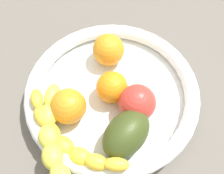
{
  "coord_description": "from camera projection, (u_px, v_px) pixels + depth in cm",
  "views": [
    {
      "loc": [
        9.44,
        -23.42,
        50.11
      ],
      "look_at": [
        0.0,
        0.0,
        7.69
      ],
      "focal_mm": 44.01,
      "sensor_mm": 36.0,
      "label": 1
    }
  ],
  "objects": [
    {
      "name": "fruit_bowl",
      "position": [
        112.0,
        94.0,
        0.51
      ],
      "size": [
        32.32,
        32.32,
        4.44
      ],
      "color": "white",
      "rests_on": "kitchen_counter"
    },
    {
      "name": "orange_mid_left",
      "position": [
        108.0,
        50.0,
        0.54
      ],
      "size": [
        6.24,
        6.24,
        6.24
      ],
      "primitive_type": "sphere",
      "color": "orange",
      "rests_on": "fruit_bowl"
    },
    {
      "name": "orange_front",
      "position": [
        68.0,
        106.0,
        0.47
      ],
      "size": [
        6.31,
        6.31,
        6.31
      ],
      "primitive_type": "sphere",
      "color": "orange",
      "rests_on": "fruit_bowl"
    },
    {
      "name": "kitchen_counter",
      "position": [
        112.0,
        103.0,
        0.55
      ],
      "size": [
        120.0,
        120.0,
        3.0
      ],
      "primitive_type": "cube",
      "color": "#605B54",
      "rests_on": "ground"
    },
    {
      "name": "orange_mid_right",
      "position": [
        113.0,
        86.0,
        0.5
      ],
      "size": [
        5.84,
        5.84,
        5.84
      ],
      "primitive_type": "sphere",
      "color": "orange",
      "rests_on": "fruit_bowl"
    },
    {
      "name": "tomato_red",
      "position": [
        137.0,
        103.0,
        0.47
      ],
      "size": [
        6.61,
        6.61,
        6.61
      ],
      "primitive_type": "sphere",
      "color": "red",
      "rests_on": "fruit_bowl"
    },
    {
      "name": "banana_draped_left",
      "position": [
        54.0,
        144.0,
        0.44
      ],
      "size": [
        15.01,
        17.94,
        4.37
      ],
      "color": "#DFDD46",
      "rests_on": "fruit_bowl"
    },
    {
      "name": "banana_draped_right",
      "position": [
        67.0,
        140.0,
        0.45
      ],
      "size": [
        21.23,
        10.01,
        4.76
      ],
      "color": "yellow",
      "rests_on": "fruit_bowl"
    },
    {
      "name": "avocado_dark",
      "position": [
        126.0,
        134.0,
        0.45
      ],
      "size": [
        9.06,
        11.07,
        6.22
      ],
      "primitive_type": "ellipsoid",
      "rotation": [
        0.0,
        0.0,
        4.41
      ],
      "color": "#36441A",
      "rests_on": "fruit_bowl"
    }
  ]
}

